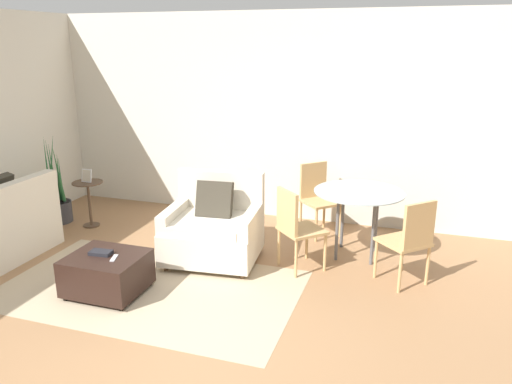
{
  "coord_description": "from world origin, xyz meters",
  "views": [
    {
      "loc": [
        1.7,
        -3.06,
        2.35
      ],
      "look_at": [
        0.04,
        2.0,
        0.75
      ],
      "focal_mm": 35.0,
      "sensor_mm": 36.0,
      "label": 1
    }
  ],
  "objects_px": {
    "ottoman": "(107,272)",
    "dining_chair_far_left": "(317,194)",
    "dining_chair_near_left": "(295,224)",
    "book_stack": "(101,253)",
    "potted_plant": "(57,203)",
    "armchair": "(214,229)",
    "tv_remote_primary": "(114,258)",
    "picture_frame": "(87,176)",
    "dining_chair_near_right": "(410,237)",
    "dining_table": "(359,200)",
    "side_table": "(89,196)"
  },
  "relations": [
    {
      "from": "book_stack",
      "to": "potted_plant",
      "type": "height_order",
      "value": "potted_plant"
    },
    {
      "from": "potted_plant",
      "to": "picture_frame",
      "type": "height_order",
      "value": "potted_plant"
    },
    {
      "from": "dining_chair_near_left",
      "to": "dining_chair_far_left",
      "type": "height_order",
      "value": "same"
    },
    {
      "from": "side_table",
      "to": "dining_table",
      "type": "relative_size",
      "value": 0.61
    },
    {
      "from": "dining_chair_far_left",
      "to": "dining_table",
      "type": "bearing_deg",
      "value": -45.0
    },
    {
      "from": "tv_remote_primary",
      "to": "dining_chair_near_right",
      "type": "distance_m",
      "value": 2.87
    },
    {
      "from": "armchair",
      "to": "dining_chair_far_left",
      "type": "height_order",
      "value": "armchair"
    },
    {
      "from": "armchair",
      "to": "dining_table",
      "type": "height_order",
      "value": "armchair"
    },
    {
      "from": "ottoman",
      "to": "dining_chair_near_left",
      "type": "distance_m",
      "value": 1.95
    },
    {
      "from": "ottoman",
      "to": "dining_chair_near_left",
      "type": "bearing_deg",
      "value": 34.01
    },
    {
      "from": "tv_remote_primary",
      "to": "dining_chair_far_left",
      "type": "height_order",
      "value": "dining_chair_far_left"
    },
    {
      "from": "armchair",
      "to": "dining_chair_near_right",
      "type": "xyz_separation_m",
      "value": [
        2.09,
        0.02,
        0.16
      ]
    },
    {
      "from": "ottoman",
      "to": "potted_plant",
      "type": "relative_size",
      "value": 0.59
    },
    {
      "from": "dining_table",
      "to": "ottoman",
      "type": "bearing_deg",
      "value": -142.71
    },
    {
      "from": "picture_frame",
      "to": "dining_chair_far_left",
      "type": "xyz_separation_m",
      "value": [
        2.9,
        0.71,
        -0.18
      ]
    },
    {
      "from": "ottoman",
      "to": "tv_remote_primary",
      "type": "xyz_separation_m",
      "value": [
        0.12,
        -0.03,
        0.18
      ]
    },
    {
      "from": "armchair",
      "to": "dining_chair_far_left",
      "type": "bearing_deg",
      "value": 51.91
    },
    {
      "from": "ottoman",
      "to": "dining_chair_near_left",
      "type": "height_order",
      "value": "dining_chair_near_left"
    },
    {
      "from": "dining_table",
      "to": "dining_chair_far_left",
      "type": "xyz_separation_m",
      "value": [
        -0.58,
        0.58,
        -0.15
      ]
    },
    {
      "from": "tv_remote_primary",
      "to": "dining_chair_near_right",
      "type": "height_order",
      "value": "dining_chair_near_right"
    },
    {
      "from": "dining_chair_near_right",
      "to": "armchair",
      "type": "bearing_deg",
      "value": -179.47
    },
    {
      "from": "dining_table",
      "to": "potted_plant",
      "type": "bearing_deg",
      "value": -178.17
    },
    {
      "from": "ottoman",
      "to": "dining_chair_far_left",
      "type": "distance_m",
      "value": 2.77
    },
    {
      "from": "ottoman",
      "to": "tv_remote_primary",
      "type": "distance_m",
      "value": 0.22
    },
    {
      "from": "side_table",
      "to": "dining_table",
      "type": "bearing_deg",
      "value": 2.16
    },
    {
      "from": "side_table",
      "to": "dining_chair_far_left",
      "type": "xyz_separation_m",
      "value": [
        2.9,
        0.71,
        0.09
      ]
    },
    {
      "from": "dining_chair_near_right",
      "to": "potted_plant",
      "type": "bearing_deg",
      "value": 174.37
    },
    {
      "from": "armchair",
      "to": "ottoman",
      "type": "relative_size",
      "value": 1.53
    },
    {
      "from": "book_stack",
      "to": "dining_chair_near_left",
      "type": "bearing_deg",
      "value": 32.71
    },
    {
      "from": "side_table",
      "to": "dining_table",
      "type": "xyz_separation_m",
      "value": [
        3.48,
        0.13,
        0.24
      ]
    },
    {
      "from": "armchair",
      "to": "tv_remote_primary",
      "type": "relative_size",
      "value": 6.95
    },
    {
      "from": "picture_frame",
      "to": "dining_chair_far_left",
      "type": "bearing_deg",
      "value": 13.8
    },
    {
      "from": "potted_plant",
      "to": "dining_table",
      "type": "xyz_separation_m",
      "value": [
        4.01,
        0.13,
        0.4
      ]
    },
    {
      "from": "picture_frame",
      "to": "dining_chair_near_left",
      "type": "distance_m",
      "value": 2.94
    },
    {
      "from": "dining_table",
      "to": "dining_chair_near_left",
      "type": "bearing_deg",
      "value": -135.0
    },
    {
      "from": "tv_remote_primary",
      "to": "dining_chair_near_left",
      "type": "distance_m",
      "value": 1.86
    },
    {
      "from": "book_stack",
      "to": "dining_chair_near_right",
      "type": "distance_m",
      "value": 3.02
    },
    {
      "from": "book_stack",
      "to": "side_table",
      "type": "xyz_separation_m",
      "value": [
        -1.24,
        1.51,
        0.01
      ]
    },
    {
      "from": "potted_plant",
      "to": "dining_chair_near_left",
      "type": "height_order",
      "value": "potted_plant"
    },
    {
      "from": "picture_frame",
      "to": "dining_chair_near_left",
      "type": "relative_size",
      "value": 0.19
    },
    {
      "from": "potted_plant",
      "to": "dining_table",
      "type": "relative_size",
      "value": 1.2
    },
    {
      "from": "dining_chair_near_right",
      "to": "dining_chair_far_left",
      "type": "distance_m",
      "value": 1.64
    },
    {
      "from": "side_table",
      "to": "dining_chair_near_left",
      "type": "bearing_deg",
      "value": -8.81
    },
    {
      "from": "potted_plant",
      "to": "picture_frame",
      "type": "bearing_deg",
      "value": -0.35
    },
    {
      "from": "dining_chair_near_right",
      "to": "dining_chair_far_left",
      "type": "relative_size",
      "value": 1.0
    },
    {
      "from": "side_table",
      "to": "dining_chair_far_left",
      "type": "distance_m",
      "value": 2.99
    },
    {
      "from": "tv_remote_primary",
      "to": "potted_plant",
      "type": "height_order",
      "value": "potted_plant"
    },
    {
      "from": "armchair",
      "to": "picture_frame",
      "type": "bearing_deg",
      "value": 166.64
    },
    {
      "from": "book_stack",
      "to": "tv_remote_primary",
      "type": "distance_m",
      "value": 0.18
    },
    {
      "from": "dining_chair_near_left",
      "to": "dining_chair_far_left",
      "type": "xyz_separation_m",
      "value": [
        0.0,
        1.16,
        0.0
      ]
    }
  ]
}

